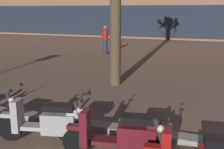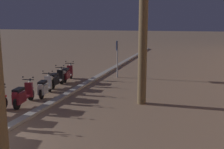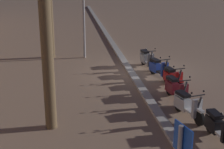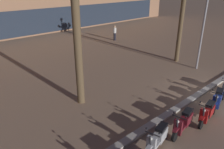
{
  "view_description": "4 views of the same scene",
  "coord_description": "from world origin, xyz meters",
  "px_view_note": "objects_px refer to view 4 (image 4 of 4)",
  "views": [
    {
      "loc": [
        -2.42,
        -5.04,
        2.66
      ],
      "look_at": [
        -4.51,
        0.66,
        1.26
      ],
      "focal_mm": 45.49,
      "sensor_mm": 36.0,
      "label": 1
    },
    {
      "loc": [
        5.62,
        6.45,
        3.61
      ],
      "look_at": [
        -5.65,
        2.97,
        1.26
      ],
      "focal_mm": 42.7,
      "sensor_mm": 36.0,
      "label": 2
    },
    {
      "loc": [
        -16.26,
        3.75,
        5.17
      ],
      "look_at": [
        -4.06,
        2.04,
        1.24
      ],
      "focal_mm": 54.44,
      "sensor_mm": 36.0,
      "label": 3
    },
    {
      "loc": [
        -11.2,
        -4.17,
        5.88
      ],
      "look_at": [
        -4.12,
        3.68,
        1.32
      ],
      "focal_mm": 34.76,
      "sensor_mm": 36.0,
      "label": 4
    }
  ],
  "objects_px": {
    "palm_tree_by_mall_entrance": "(183,4)",
    "street_lamp": "(206,7)",
    "scooter_blue_tail_end": "(218,99)",
    "pedestrian_by_palm_tree": "(115,33)",
    "palm_tree_near_sign": "(75,3)",
    "scooter_red_mid_rear": "(207,112)",
    "scooter_silver_mid_front": "(158,138)",
    "scooter_maroon_mid_centre": "(184,122)"
  },
  "relations": [
    {
      "from": "scooter_maroon_mid_centre",
      "to": "scooter_red_mid_rear",
      "type": "relative_size",
      "value": 1.06
    },
    {
      "from": "scooter_red_mid_rear",
      "to": "street_lamp",
      "type": "xyz_separation_m",
      "value": [
        5.72,
        3.54,
        3.9
      ]
    },
    {
      "from": "scooter_red_mid_rear",
      "to": "pedestrian_by_palm_tree",
      "type": "xyz_separation_m",
      "value": [
        6.89,
        13.65,
        0.39
      ]
    },
    {
      "from": "scooter_silver_mid_front",
      "to": "street_lamp",
      "type": "distance_m",
      "value": 10.11
    },
    {
      "from": "scooter_silver_mid_front",
      "to": "pedestrian_by_palm_tree",
      "type": "xyz_separation_m",
      "value": [
        9.97,
        13.21,
        0.38
      ]
    },
    {
      "from": "pedestrian_by_palm_tree",
      "to": "scooter_red_mid_rear",
      "type": "bearing_deg",
      "value": -116.8
    },
    {
      "from": "scooter_maroon_mid_centre",
      "to": "scooter_blue_tail_end",
      "type": "distance_m",
      "value": 2.99
    },
    {
      "from": "scooter_red_mid_rear",
      "to": "street_lamp",
      "type": "distance_m",
      "value": 7.78
    },
    {
      "from": "scooter_blue_tail_end",
      "to": "palm_tree_near_sign",
      "type": "xyz_separation_m",
      "value": [
        -4.82,
        5.01,
        4.54
      ]
    },
    {
      "from": "scooter_silver_mid_front",
      "to": "palm_tree_near_sign",
      "type": "xyz_separation_m",
      "value": [
        -0.2,
        4.8,
        4.54
      ]
    },
    {
      "from": "scooter_blue_tail_end",
      "to": "street_lamp",
      "type": "height_order",
      "value": "street_lamp"
    },
    {
      "from": "palm_tree_by_mall_entrance",
      "to": "pedestrian_by_palm_tree",
      "type": "height_order",
      "value": "palm_tree_by_mall_entrance"
    },
    {
      "from": "palm_tree_near_sign",
      "to": "pedestrian_by_palm_tree",
      "type": "distance_m",
      "value": 13.84
    },
    {
      "from": "pedestrian_by_palm_tree",
      "to": "palm_tree_by_mall_entrance",
      "type": "bearing_deg",
      "value": -95.75
    },
    {
      "from": "pedestrian_by_palm_tree",
      "to": "street_lamp",
      "type": "relative_size",
      "value": 0.22
    },
    {
      "from": "palm_tree_near_sign",
      "to": "street_lamp",
      "type": "distance_m",
      "value": 9.18
    },
    {
      "from": "scooter_silver_mid_front",
      "to": "palm_tree_by_mall_entrance",
      "type": "height_order",
      "value": "palm_tree_by_mall_entrance"
    },
    {
      "from": "scooter_maroon_mid_centre",
      "to": "palm_tree_by_mall_entrance",
      "type": "xyz_separation_m",
      "value": [
        7.51,
        5.13,
        3.91
      ]
    },
    {
      "from": "street_lamp",
      "to": "scooter_maroon_mid_centre",
      "type": "bearing_deg",
      "value": -155.78
    },
    {
      "from": "scooter_red_mid_rear",
      "to": "pedestrian_by_palm_tree",
      "type": "height_order",
      "value": "pedestrian_by_palm_tree"
    },
    {
      "from": "scooter_blue_tail_end",
      "to": "palm_tree_near_sign",
      "type": "bearing_deg",
      "value": 133.93
    },
    {
      "from": "scooter_red_mid_rear",
      "to": "palm_tree_by_mall_entrance",
      "type": "xyz_separation_m",
      "value": [
        6.07,
        5.46,
        3.92
      ]
    },
    {
      "from": "scooter_maroon_mid_centre",
      "to": "scooter_red_mid_rear",
      "type": "xyz_separation_m",
      "value": [
        1.44,
        -0.32,
        -0.01
      ]
    },
    {
      "from": "scooter_red_mid_rear",
      "to": "palm_tree_near_sign",
      "type": "bearing_deg",
      "value": 122.07
    },
    {
      "from": "scooter_red_mid_rear",
      "to": "street_lamp",
      "type": "relative_size",
      "value": 0.24
    },
    {
      "from": "scooter_maroon_mid_centre",
      "to": "palm_tree_by_mall_entrance",
      "type": "distance_m",
      "value": 9.9
    },
    {
      "from": "palm_tree_by_mall_entrance",
      "to": "pedestrian_by_palm_tree",
      "type": "xyz_separation_m",
      "value": [
        0.82,
        8.19,
        -3.54
      ]
    },
    {
      "from": "palm_tree_near_sign",
      "to": "street_lamp",
      "type": "bearing_deg",
      "value": -10.61
    },
    {
      "from": "palm_tree_by_mall_entrance",
      "to": "street_lamp",
      "type": "distance_m",
      "value": 1.94
    },
    {
      "from": "scooter_silver_mid_front",
      "to": "palm_tree_near_sign",
      "type": "relative_size",
      "value": 0.25
    },
    {
      "from": "pedestrian_by_palm_tree",
      "to": "street_lamp",
      "type": "height_order",
      "value": "street_lamp"
    },
    {
      "from": "pedestrian_by_palm_tree",
      "to": "palm_tree_near_sign",
      "type": "bearing_deg",
      "value": -140.39
    },
    {
      "from": "scooter_maroon_mid_centre",
      "to": "palm_tree_by_mall_entrance",
      "type": "height_order",
      "value": "palm_tree_by_mall_entrance"
    },
    {
      "from": "palm_tree_near_sign",
      "to": "scooter_silver_mid_front",
      "type": "bearing_deg",
      "value": -87.6
    },
    {
      "from": "palm_tree_near_sign",
      "to": "scooter_blue_tail_end",
      "type": "bearing_deg",
      "value": -46.07
    },
    {
      "from": "scooter_maroon_mid_centre",
      "to": "scooter_red_mid_rear",
      "type": "height_order",
      "value": "same"
    },
    {
      "from": "palm_tree_by_mall_entrance",
      "to": "palm_tree_near_sign",
      "type": "height_order",
      "value": "palm_tree_near_sign"
    },
    {
      "from": "palm_tree_by_mall_entrance",
      "to": "scooter_red_mid_rear",
      "type": "bearing_deg",
      "value": -138.05
    },
    {
      "from": "scooter_maroon_mid_centre",
      "to": "palm_tree_near_sign",
      "type": "xyz_separation_m",
      "value": [
        -1.83,
        4.91,
        4.53
      ]
    },
    {
      "from": "pedestrian_by_palm_tree",
      "to": "street_lamp",
      "type": "bearing_deg",
      "value": -96.63
    },
    {
      "from": "scooter_maroon_mid_centre",
      "to": "street_lamp",
      "type": "relative_size",
      "value": 0.26
    },
    {
      "from": "scooter_red_mid_rear",
      "to": "scooter_silver_mid_front",
      "type": "bearing_deg",
      "value": 171.95
    }
  ]
}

